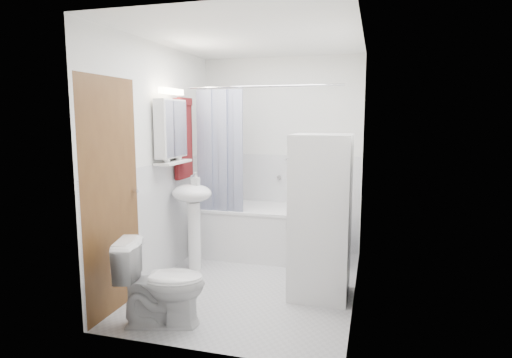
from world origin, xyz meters
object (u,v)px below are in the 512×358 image
(washer_dryer, at_px, (320,217))
(toilet, at_px, (162,283))
(bathtub, at_px, (269,229))
(sink, at_px, (193,207))

(washer_dryer, height_order, toilet, washer_dryer)
(washer_dryer, xyz_separation_m, toilet, (-1.15, -0.92, -0.41))
(bathtub, bearing_deg, washer_dryer, -53.65)
(sink, bearing_deg, washer_dryer, -13.29)
(sink, distance_m, toilet, 1.34)
(bathtub, height_order, washer_dryer, washer_dryer)
(bathtub, bearing_deg, sink, -136.23)
(sink, xyz_separation_m, toilet, (0.28, -1.26, -0.36))
(bathtub, relative_size, sink, 1.51)
(bathtub, relative_size, washer_dryer, 1.03)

